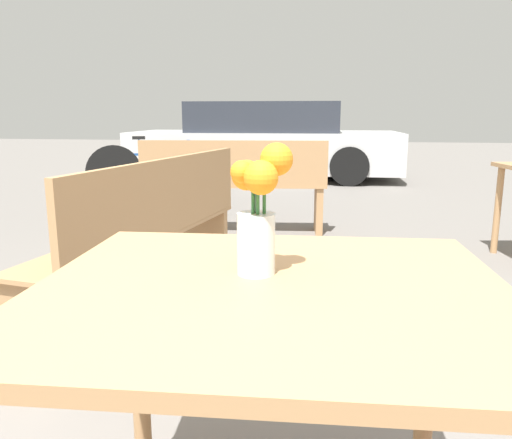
{
  "coord_description": "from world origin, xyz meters",
  "views": [
    {
      "loc": [
        0.12,
        -0.91,
        1.07
      ],
      "look_at": [
        -0.04,
        0.06,
        0.86
      ],
      "focal_mm": 35.0,
      "sensor_mm": 36.0,
      "label": 1
    }
  ],
  "objects_px": {
    "flower_vase": "(258,212)",
    "parked_car": "(265,142)",
    "bench_near": "(155,229)",
    "bicycle": "(155,171)",
    "bench_middle": "(234,183)",
    "table_front": "(272,335)"
  },
  "relations": [
    {
      "from": "flower_vase",
      "to": "parked_car",
      "type": "distance_m",
      "value": 7.65
    },
    {
      "from": "bench_near",
      "to": "bicycle",
      "type": "distance_m",
      "value": 3.9
    },
    {
      "from": "bench_middle",
      "to": "parked_car",
      "type": "xyz_separation_m",
      "value": [
        -0.31,
        4.14,
        0.15
      ]
    },
    {
      "from": "parked_car",
      "to": "table_front",
      "type": "bearing_deg",
      "value": -81.7
    },
    {
      "from": "bench_near",
      "to": "parked_car",
      "type": "relative_size",
      "value": 0.39
    },
    {
      "from": "bench_near",
      "to": "table_front",
      "type": "bearing_deg",
      "value": -61.9
    },
    {
      "from": "table_front",
      "to": "bicycle",
      "type": "bearing_deg",
      "value": 112.89
    },
    {
      "from": "bench_near",
      "to": "parked_car",
      "type": "height_order",
      "value": "parked_car"
    },
    {
      "from": "table_front",
      "to": "bicycle",
      "type": "relative_size",
      "value": 0.6
    },
    {
      "from": "parked_car",
      "to": "bicycle",
      "type": "bearing_deg",
      "value": -114.3
    },
    {
      "from": "bench_near",
      "to": "flower_vase",
      "type": "bearing_deg",
      "value": -62.09
    },
    {
      "from": "table_front",
      "to": "parked_car",
      "type": "xyz_separation_m",
      "value": [
        -1.11,
        7.63,
        -0.03
      ]
    },
    {
      "from": "bench_near",
      "to": "parked_car",
      "type": "bearing_deg",
      "value": 92.6
    },
    {
      "from": "flower_vase",
      "to": "bicycle",
      "type": "distance_m",
      "value": 5.62
    },
    {
      "from": "bench_near",
      "to": "bicycle",
      "type": "xyz_separation_m",
      "value": [
        -1.36,
        3.65,
        -0.1
      ]
    },
    {
      "from": "bicycle",
      "to": "table_front",
      "type": "bearing_deg",
      "value": -67.11
    },
    {
      "from": "flower_vase",
      "to": "bench_near",
      "type": "bearing_deg",
      "value": 117.91
    },
    {
      "from": "table_front",
      "to": "bench_near",
      "type": "height_order",
      "value": "bench_near"
    },
    {
      "from": "flower_vase",
      "to": "bicycle",
      "type": "relative_size",
      "value": 0.17
    },
    {
      "from": "table_front",
      "to": "bench_middle",
      "type": "xyz_separation_m",
      "value": [
        -0.8,
        3.49,
        -0.18
      ]
    },
    {
      "from": "bicycle",
      "to": "bench_near",
      "type": "bearing_deg",
      "value": -69.48
    },
    {
      "from": "bench_near",
      "to": "bicycle",
      "type": "bearing_deg",
      "value": 110.52
    }
  ]
}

